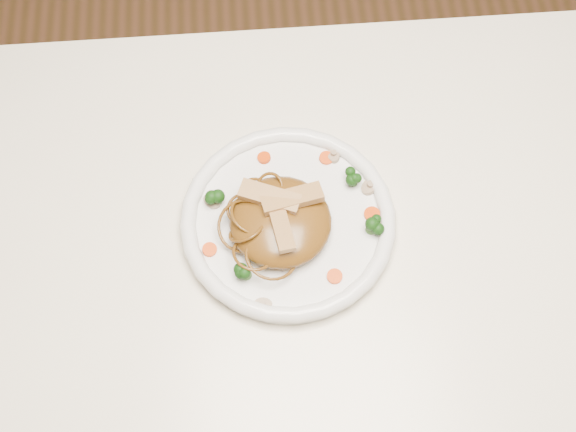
{
  "coord_description": "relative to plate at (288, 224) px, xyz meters",
  "views": [
    {
      "loc": [
        -0.1,
        -0.33,
        1.63
      ],
      "look_at": [
        -0.07,
        0.08,
        0.78
      ],
      "focal_mm": 48.15,
      "sensor_mm": 36.0,
      "label": 1
    }
  ],
  "objects": [
    {
      "name": "broccoli_1",
      "position": [
        -0.09,
        0.03,
        0.02
      ],
      "size": [
        0.03,
        0.03,
        0.03
      ],
      "primitive_type": null,
      "rotation": [
        0.0,
        0.0,
        -0.38
      ],
      "color": "#133E0D",
      "rests_on": "plate"
    },
    {
      "name": "carrot_2",
      "position": [
        0.1,
        0.0,
        0.01
      ],
      "size": [
        0.03,
        0.03,
        0.0
      ],
      "primitive_type": "cylinder",
      "rotation": [
        0.0,
        0.0,
        0.32
      ],
      "color": "#EA4B08",
      "rests_on": "plate"
    },
    {
      "name": "carrot_1",
      "position": [
        -0.1,
        -0.03,
        0.01
      ],
      "size": [
        0.02,
        0.02,
        0.0
      ],
      "primitive_type": "cylinder",
      "rotation": [
        0.0,
        0.0,
        0.05
      ],
      "color": "#EA4B08",
      "rests_on": "plate"
    },
    {
      "name": "broccoli_3",
      "position": [
        0.1,
        -0.02,
        0.02
      ],
      "size": [
        0.03,
        0.03,
        0.03
      ],
      "primitive_type": null,
      "rotation": [
        0.0,
        0.0,
        0.32
      ],
      "color": "#133E0D",
      "rests_on": "plate"
    },
    {
      "name": "mushroom_2",
      "position": [
        -0.09,
        0.03,
        0.01
      ],
      "size": [
        0.03,
        0.03,
        0.01
      ],
      "primitive_type": "cylinder",
      "rotation": [
        0.0,
        0.0,
        -0.73
      ],
      "color": "tan",
      "rests_on": "plate"
    },
    {
      "name": "broccoli_0",
      "position": [
        0.09,
        0.05,
        0.02
      ],
      "size": [
        0.03,
        0.03,
        0.03
      ],
      "primitive_type": null,
      "rotation": [
        0.0,
        0.0,
        0.34
      ],
      "color": "#133E0D",
      "rests_on": "plate"
    },
    {
      "name": "mushroom_1",
      "position": [
        0.11,
        0.04,
        0.01
      ],
      "size": [
        0.04,
        0.04,
        0.01
      ],
      "primitive_type": "cylinder",
      "rotation": [
        0.0,
        0.0,
        0.82
      ],
      "color": "tan",
      "rests_on": "plate"
    },
    {
      "name": "chicken_c",
      "position": [
        -0.01,
        -0.03,
        0.05
      ],
      "size": [
        0.03,
        0.06,
        0.01
      ],
      "primitive_type": "cube",
      "rotation": [
        0.0,
        0.0,
        4.88
      ],
      "color": "tan",
      "rests_on": "noodle_mound"
    },
    {
      "name": "ground",
      "position": [
        0.07,
        -0.08,
        -0.76
      ],
      "size": [
        4.0,
        4.0,
        0.0
      ],
      "primitive_type": "plane",
      "color": "#54391C",
      "rests_on": "ground"
    },
    {
      "name": "mushroom_0",
      "position": [
        -0.04,
        -0.11,
        0.01
      ],
      "size": [
        0.02,
        0.02,
        0.01
      ],
      "primitive_type": "cylinder",
      "rotation": [
        0.0,
        0.0,
        -0.03
      ],
      "color": "tan",
      "rests_on": "plate"
    },
    {
      "name": "noodle_mound",
      "position": [
        -0.01,
        -0.01,
        0.03
      ],
      "size": [
        0.13,
        0.13,
        0.04
      ],
      "primitive_type": "ellipsoid",
      "rotation": [
        0.0,
        0.0,
        -0.05
      ],
      "color": "brown",
      "rests_on": "plate"
    },
    {
      "name": "table",
      "position": [
        0.07,
        -0.08,
        -0.11
      ],
      "size": [
        1.2,
        0.8,
        0.75
      ],
      "color": "white",
      "rests_on": "ground"
    },
    {
      "name": "carrot_4",
      "position": [
        0.05,
        -0.08,
        0.01
      ],
      "size": [
        0.02,
        0.02,
        0.0
      ],
      "primitive_type": "cylinder",
      "rotation": [
        0.0,
        0.0,
        -0.02
      ],
      "color": "#EA4B08",
      "rests_on": "plate"
    },
    {
      "name": "chicken_a",
      "position": [
        0.01,
        0.01,
        0.05
      ],
      "size": [
        0.08,
        0.04,
        0.01
      ],
      "primitive_type": "cube",
      "rotation": [
        0.0,
        0.0,
        0.21
      ],
      "color": "tan",
      "rests_on": "noodle_mound"
    },
    {
      "name": "mushroom_3",
      "position": [
        0.07,
        0.09,
        0.01
      ],
      "size": [
        0.02,
        0.02,
        0.01
      ],
      "primitive_type": "cylinder",
      "rotation": [
        0.0,
        0.0,
        1.61
      ],
      "color": "tan",
      "rests_on": "plate"
    },
    {
      "name": "broccoli_2",
      "position": [
        -0.06,
        -0.07,
        0.02
      ],
      "size": [
        0.03,
        0.03,
        0.03
      ],
      "primitive_type": null,
      "rotation": [
        0.0,
        0.0,
        -0.03
      ],
      "color": "#133E0D",
      "rests_on": "plate"
    },
    {
      "name": "carrot_0",
      "position": [
        0.06,
        0.08,
        0.01
      ],
      "size": [
        0.02,
        0.02,
        0.0
      ],
      "primitive_type": "cylinder",
      "rotation": [
        0.0,
        0.0,
        -0.25
      ],
      "color": "#EA4B08",
      "rests_on": "plate"
    },
    {
      "name": "plate",
      "position": [
        0.0,
        0.0,
        0.0
      ],
      "size": [
        0.32,
        0.32,
        0.02
      ],
      "primitive_type": "cylinder",
      "rotation": [
        0.0,
        0.0,
        0.24
      ],
      "color": "white",
      "rests_on": "table"
    },
    {
      "name": "chicken_b",
      "position": [
        -0.02,
        0.01,
        0.05
      ],
      "size": [
        0.08,
        0.05,
        0.01
      ],
      "primitive_type": "cube",
      "rotation": [
        0.0,
        0.0,
        2.75
      ],
      "color": "tan",
      "rests_on": "noodle_mound"
    },
    {
      "name": "carrot_3",
      "position": [
        -0.02,
        0.09,
        0.01
      ],
      "size": [
        0.02,
        0.02,
        0.0
      ],
      "primitive_type": "cylinder",
      "rotation": [
        0.0,
        0.0,
        0.1
      ],
      "color": "#EA4B08",
      "rests_on": "plate"
    }
  ]
}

